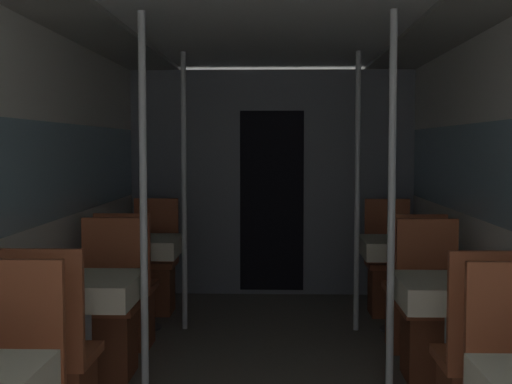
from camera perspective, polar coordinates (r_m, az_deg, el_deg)
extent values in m
cube|color=silver|center=(4.45, -18.11, -1.31)|extent=(0.05, 8.28, 2.26)
cube|color=#8CB2C6|center=(4.43, -18.01, 1.33)|extent=(0.03, 7.62, 0.65)
cube|color=silver|center=(4.24, 0.92, 14.64)|extent=(2.90, 8.28, 0.04)
cube|color=#999993|center=(4.42, -15.14, 13.62)|extent=(0.52, 7.95, 0.03)
cube|color=#999993|center=(4.38, 17.12, 13.66)|extent=(0.52, 7.95, 0.03)
cube|color=slate|center=(7.20, 1.28, 0.74)|extent=(2.84, 0.08, 2.26)
cube|color=black|center=(7.16, 1.27, -0.72)|extent=(0.64, 0.01, 1.81)
cube|color=#B25633|center=(3.28, -18.53, -9.82)|extent=(0.41, 0.04, 0.54)
cylinder|color=#B7B7BC|center=(4.32, -13.60, -11.61)|extent=(0.09, 0.09, 0.71)
cube|color=#93704C|center=(4.24, -13.68, -6.84)|extent=(0.58, 0.58, 0.02)
cube|color=beige|center=(4.25, -13.66, -7.60)|extent=(0.62, 0.62, 0.14)
cube|color=#B25633|center=(3.80, -15.82, -12.51)|extent=(0.41, 0.41, 0.05)
cube|color=#B25633|center=(3.56, -16.81, -8.72)|extent=(0.41, 0.04, 0.54)
cube|color=brown|center=(4.87, -11.85, -11.76)|extent=(0.34, 0.34, 0.43)
cube|color=#B25633|center=(4.81, -11.89, -9.01)|extent=(0.41, 0.41, 0.05)
cube|color=#B25633|center=(4.93, -11.43, -5.18)|extent=(0.41, 0.04, 0.54)
cylinder|color=silver|center=(4.11, -8.99, -1.58)|extent=(0.04, 0.04, 2.26)
cylinder|color=#4C4C51|center=(6.06, -9.08, -10.63)|extent=(0.32, 0.32, 0.01)
cylinder|color=#B7B7BC|center=(5.98, -9.12, -7.25)|extent=(0.09, 0.09, 0.71)
cube|color=#93704C|center=(5.92, -9.16, -3.77)|extent=(0.58, 0.58, 0.02)
cube|color=beige|center=(5.93, -9.15, -4.32)|extent=(0.62, 0.62, 0.14)
cube|color=brown|center=(5.50, -10.18, -9.92)|extent=(0.34, 0.34, 0.43)
cube|color=#B25633|center=(5.45, -10.21, -7.47)|extent=(0.41, 0.41, 0.05)
cube|color=#B25633|center=(5.22, -10.67, -4.67)|extent=(0.41, 0.04, 0.54)
cube|color=brown|center=(6.53, -8.20, -7.71)|extent=(0.34, 0.34, 0.43)
cube|color=#B25633|center=(6.49, -8.22, -5.64)|extent=(0.41, 0.41, 0.05)
cube|color=#B25633|center=(6.63, -7.97, -2.85)|extent=(0.41, 0.04, 0.54)
cylinder|color=silver|center=(5.83, -5.78, 0.02)|extent=(0.04, 0.04, 2.26)
cylinder|color=#B7B7BC|center=(4.29, 15.43, -11.76)|extent=(0.09, 0.09, 0.71)
cube|color=#93704C|center=(4.21, 15.52, -6.95)|extent=(0.58, 0.58, 0.02)
cube|color=beige|center=(4.22, 15.51, -7.72)|extent=(0.62, 0.62, 0.14)
cube|color=#B25633|center=(3.77, 17.43, -12.70)|extent=(0.41, 0.41, 0.05)
cube|color=#B25633|center=(3.52, 18.34, -8.88)|extent=(0.41, 0.04, 0.54)
cube|color=brown|center=(4.84, 13.86, -11.88)|extent=(0.34, 0.34, 0.43)
cube|color=#B25633|center=(4.78, 13.91, -9.11)|extent=(0.41, 0.41, 0.05)
cube|color=#B25633|center=(4.90, 13.51, -5.26)|extent=(0.41, 0.04, 0.54)
cylinder|color=silver|center=(4.08, 10.78, -1.63)|extent=(0.04, 0.04, 2.26)
cylinder|color=#4C4C51|center=(6.04, 11.40, -10.71)|extent=(0.32, 0.32, 0.01)
cylinder|color=#B7B7BC|center=(5.96, 11.44, -7.32)|extent=(0.09, 0.09, 0.71)
cube|color=#93704C|center=(5.90, 11.49, -3.83)|extent=(0.58, 0.58, 0.02)
cube|color=beige|center=(5.91, 11.48, -4.38)|extent=(0.62, 0.62, 0.14)
cube|color=brown|center=(5.47, 12.38, -10.01)|extent=(0.34, 0.34, 0.43)
cube|color=#B25633|center=(5.42, 12.41, -7.56)|extent=(0.41, 0.41, 0.05)
cube|color=#B25633|center=(5.20, 12.83, -4.74)|extent=(0.41, 0.04, 0.54)
cube|color=brown|center=(6.51, 10.62, -7.77)|extent=(0.34, 0.34, 0.43)
cube|color=#B25633|center=(6.47, 10.65, -5.70)|extent=(0.41, 0.41, 0.05)
cube|color=#B25633|center=(6.61, 10.44, -2.90)|extent=(0.41, 0.04, 0.54)
cylinder|color=silver|center=(5.81, 8.10, -0.01)|extent=(0.04, 0.04, 2.26)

